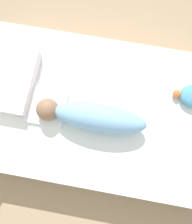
% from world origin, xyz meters
% --- Properties ---
extents(ground_plane, '(12.00, 12.00, 0.00)m').
position_xyz_m(ground_plane, '(0.00, 0.00, 0.00)').
color(ground_plane, '#9E8466').
extents(bed_mattress, '(1.53, 0.90, 0.22)m').
position_xyz_m(bed_mattress, '(0.00, 0.00, 0.11)').
color(bed_mattress, white).
rests_on(bed_mattress, ground_plane).
extents(burp_cloth, '(0.22, 0.22, 0.02)m').
position_xyz_m(burp_cloth, '(0.26, 0.04, 0.23)').
color(burp_cloth, white).
rests_on(burp_cloth, bed_mattress).
extents(swaddled_baby, '(0.61, 0.16, 0.15)m').
position_xyz_m(swaddled_baby, '(-0.01, 0.07, 0.30)').
color(swaddled_baby, '#7FB7E5').
rests_on(swaddled_baby, bed_mattress).
extents(pillow, '(0.29, 0.39, 0.08)m').
position_xyz_m(pillow, '(0.51, -0.07, 0.26)').
color(pillow, white).
rests_on(pillow, bed_mattress).
extents(turtle_plush, '(0.19, 0.13, 0.07)m').
position_xyz_m(turtle_plush, '(-0.55, -0.16, 0.26)').
color(turtle_plush, '#4C99C6').
rests_on(turtle_plush, bed_mattress).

